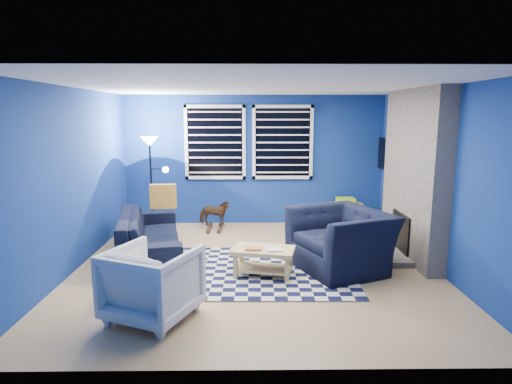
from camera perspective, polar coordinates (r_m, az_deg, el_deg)
floor at (r=6.17m, az=-0.06°, el=-9.90°), size 5.00×5.00×0.00m
ceiling at (r=5.80m, az=-0.07°, el=13.96°), size 5.00×5.00×0.00m
wall_back at (r=8.33m, az=-0.26°, el=4.24°), size 5.00×0.00×5.00m
wall_left at (r=6.34m, az=-23.29°, el=1.48°), size 0.00×5.00×5.00m
wall_right at (r=6.39m, az=22.97°, el=1.57°), size 0.00×5.00×5.00m
fireplace at (r=6.80m, az=20.18°, el=1.78°), size 0.65×2.00×2.50m
window_left at (r=8.29m, az=-5.48°, el=6.59°), size 1.17×0.06×1.42m
window_right at (r=8.29m, az=3.57°, el=6.61°), size 1.17×0.06×1.42m
tv at (r=8.22m, az=17.15°, el=4.75°), size 0.07×1.00×0.58m
rug at (r=6.00m, az=0.59°, el=-10.40°), size 2.52×2.03×0.02m
sofa at (r=6.74m, az=-14.00°, el=-5.52°), size 2.38×1.35×0.65m
armchair_big at (r=6.08m, az=11.21°, el=-6.28°), size 1.61×1.53×0.83m
armchair_bent at (r=4.72m, az=-13.61°, el=-11.69°), size 1.10×1.11×0.78m
rocking_horse at (r=8.02m, az=-5.58°, el=-2.85°), size 0.29×0.59×0.49m
coffee_table at (r=5.73m, az=0.99°, el=-8.53°), size 0.88×0.62×0.40m
cabinet at (r=8.46m, az=11.80°, el=-2.81°), size 0.63×0.51×0.55m
floor_lamp at (r=7.81m, az=-13.82°, el=4.84°), size 0.47×0.29×1.74m
throw_pillow at (r=6.96m, az=-12.27°, el=-0.56°), size 0.41×0.15×0.39m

